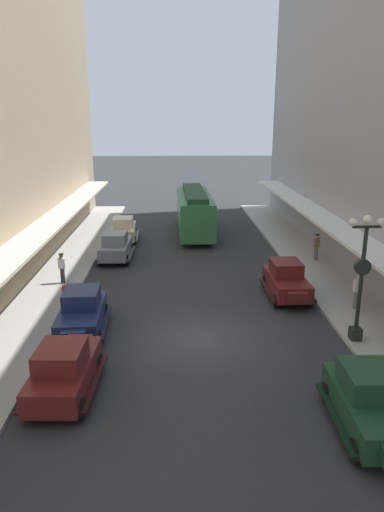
# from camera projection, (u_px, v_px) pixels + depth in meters

# --- Properties ---
(ground_plane) EXTENTS (200.00, 200.00, 0.00)m
(ground_plane) POSITION_uv_depth(u_px,v_px,m) (197.00, 338.00, 19.45)
(ground_plane) COLOR #2D2D30
(sidewalk_left) EXTENTS (3.00, 60.00, 0.15)m
(sidewalk_left) POSITION_uv_depth(u_px,v_px,m) (16.00, 339.00, 19.16)
(sidewalk_left) COLOR #A8A59E
(sidewalk_left) RESTS_ON ground
(sidewalk_right) EXTENTS (3.00, 60.00, 0.15)m
(sidewalk_right) POSITION_uv_depth(u_px,v_px,m) (374.00, 333.00, 19.70)
(sidewalk_right) COLOR #A8A59E
(sidewalk_right) RESTS_ON ground
(parked_car_0) EXTENTS (2.31, 4.32, 1.84)m
(parked_car_0) POSITION_uv_depth(u_px,v_px,m) (124.00, 229.00, 34.58)
(parked_car_0) COLOR beige
(parked_car_0) RESTS_ON ground
(parked_car_1) EXTENTS (2.18, 4.28, 1.84)m
(parked_car_1) POSITION_uv_depth(u_px,v_px,m) (286.00, 279.00, 23.70)
(parked_car_1) COLOR #591919
(parked_car_1) RESTS_ON ground
(parked_car_2) EXTENTS (2.28, 4.31, 1.84)m
(parked_car_2) POSITION_uv_depth(u_px,v_px,m) (64.00, 369.00, 15.21)
(parked_car_2) COLOR #591919
(parked_car_2) RESTS_ON ground
(parked_car_3) EXTENTS (2.28, 4.31, 1.84)m
(parked_car_3) POSITION_uv_depth(u_px,v_px,m) (82.00, 311.00, 19.74)
(parked_car_3) COLOR #19234C
(parked_car_3) RESTS_ON ground
(parked_car_4) EXTENTS (2.26, 4.30, 1.84)m
(parked_car_4) POSITION_uv_depth(u_px,v_px,m) (369.00, 401.00, 13.48)
(parked_car_4) COLOR #193D23
(parked_car_4) RESTS_ON ground
(parked_car_5) EXTENTS (2.21, 4.29, 1.84)m
(parked_car_5) POSITION_uv_depth(u_px,v_px,m) (116.00, 246.00, 29.98)
(parked_car_5) COLOR slate
(parked_car_5) RESTS_ON ground
(streetcar) EXTENTS (2.68, 9.64, 3.46)m
(streetcar) POSITION_uv_depth(u_px,v_px,m) (194.00, 210.00, 36.54)
(streetcar) COLOR #33723F
(streetcar) RESTS_ON ground
(lamp_post_with_clock) EXTENTS (1.42, 0.44, 5.16)m
(lamp_post_with_clock) POSITION_uv_depth(u_px,v_px,m) (362.00, 273.00, 18.21)
(lamp_post_with_clock) COLOR black
(lamp_post_with_clock) RESTS_ON sidewalk_right
(fire_hydrant) EXTENTS (0.24, 0.24, 0.82)m
(fire_hydrant) POSITION_uv_depth(u_px,v_px,m) (65.00, 293.00, 22.87)
(fire_hydrant) COLOR #B21E19
(fire_hydrant) RESTS_ON sidewalk_left
(pedestrian_0) EXTENTS (0.36, 0.28, 1.67)m
(pedestrian_0) POSITION_uv_depth(u_px,v_px,m) (316.00, 247.00, 29.47)
(pedestrian_0) COLOR slate
(pedestrian_0) RESTS_ON sidewalk_right
(pedestrian_1) EXTENTS (0.36, 0.24, 1.64)m
(pedestrian_1) POSITION_uv_depth(u_px,v_px,m) (357.00, 292.00, 21.85)
(pedestrian_1) COLOR slate
(pedestrian_1) RESTS_ON sidewalk_right
(pedestrian_2) EXTENTS (0.36, 0.28, 1.67)m
(pedestrian_2) POSITION_uv_depth(u_px,v_px,m) (62.00, 268.00, 25.27)
(pedestrian_2) COLOR #2D2D33
(pedestrian_2) RESTS_ON sidewalk_left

